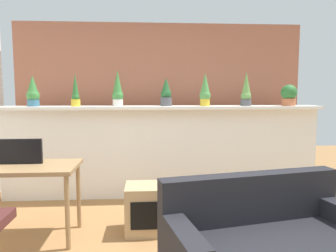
{
  "coord_description": "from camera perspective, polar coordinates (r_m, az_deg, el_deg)",
  "views": [
    {
      "loc": [
        -0.21,
        -2.42,
        1.47
      ],
      "look_at": [
        0.02,
        1.05,
        1.1
      ],
      "focal_mm": 34.47,
      "sensor_mm": 36.0,
      "label": 1
    }
  ],
  "objects": [
    {
      "name": "potted_plant_1",
      "position": [
        4.44,
        -16.05,
        5.68
      ],
      "size": [
        0.12,
        0.12,
        0.44
      ],
      "color": "gold",
      "rests_on": "plant_shelf"
    },
    {
      "name": "brick_wall_behind",
      "position": [
        5.03,
        -1.39,
        3.59
      ],
      "size": [
        4.34,
        0.1,
        2.5
      ],
      "primitive_type": "cube",
      "color": "#AD664C",
      "rests_on": "ground"
    },
    {
      "name": "plant_shelf",
      "position": [
        4.39,
        -1.03,
        3.29
      ],
      "size": [
        4.34,
        0.4,
        0.04
      ],
      "primitive_type": "cube",
      "color": "white",
      "rests_on": "divider_wall"
    },
    {
      "name": "potted_plant_6",
      "position": [
        4.78,
        20.58,
        5.18
      ],
      "size": [
        0.22,
        0.22,
        0.29
      ],
      "color": "#C66B42",
      "rests_on": "plant_shelf"
    },
    {
      "name": "potted_plant_0",
      "position": [
        4.62,
        -22.78,
        5.5
      ],
      "size": [
        0.17,
        0.17,
        0.41
      ],
      "color": "#386B84",
      "rests_on": "plant_shelf"
    },
    {
      "name": "potted_plant_3",
      "position": [
        4.42,
        -0.35,
        5.77
      ],
      "size": [
        0.16,
        0.16,
        0.38
      ],
      "color": "#4C4C51",
      "rests_on": "plant_shelf"
    },
    {
      "name": "potted_plant_2",
      "position": [
        4.4,
        -8.9,
        6.28
      ],
      "size": [
        0.15,
        0.15,
        0.48
      ],
      "color": "silver",
      "rests_on": "plant_shelf"
    },
    {
      "name": "divider_wall",
      "position": [
        4.5,
        -1.04,
        -4.81
      ],
      "size": [
        4.34,
        0.16,
        1.24
      ],
      "primitive_type": "cube",
      "color": "white",
      "rests_on": "ground"
    },
    {
      "name": "potted_plant_5",
      "position": [
        4.6,
        13.64,
        5.99
      ],
      "size": [
        0.15,
        0.15,
        0.47
      ],
      "color": "#4C4C51",
      "rests_on": "plant_shelf"
    },
    {
      "name": "potted_plant_4",
      "position": [
        4.42,
        6.57,
        6.2
      ],
      "size": [
        0.15,
        0.15,
        0.45
      ],
      "color": "gold",
      "rests_on": "plant_shelf"
    },
    {
      "name": "couch",
      "position": [
        2.73,
        17.12,
        -19.91
      ],
      "size": [
        1.68,
        1.06,
        0.8
      ],
      "color": "black",
      "rests_on": "ground"
    },
    {
      "name": "side_cube_shelf",
      "position": [
        3.49,
        -4.13,
        -14.38
      ],
      "size": [
        0.4,
        0.41,
        0.5
      ],
      "color": "tan",
      "rests_on": "ground"
    },
    {
      "name": "desk",
      "position": [
        3.51,
        -24.61,
        -7.72
      ],
      "size": [
        1.1,
        0.6,
        0.75
      ],
      "color": "#99754C",
      "rests_on": "ground"
    },
    {
      "name": "tv_monitor",
      "position": [
        3.55,
        -24.58,
        -4.1
      ],
      "size": [
        0.42,
        0.04,
        0.25
      ],
      "primitive_type": "cube",
      "color": "black",
      "rests_on": "desk"
    }
  ]
}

